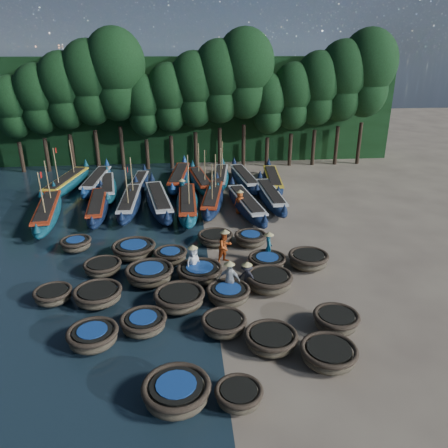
{
  "coord_description": "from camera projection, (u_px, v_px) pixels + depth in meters",
  "views": [
    {
      "loc": [
        -1.25,
        -21.28,
        10.88
      ],
      "look_at": [
        1.05,
        2.13,
        1.3
      ],
      "focal_mm": 35.0,
      "sensor_mm": 36.0,
      "label": 1
    }
  ],
  "objects": [
    {
      "name": "ground",
      "position": [
        209.0,
        261.0,
        23.83
      ],
      "size": [
        120.0,
        120.0,
        0.0
      ],
      "primitive_type": "plane",
      "color": "gray",
      "rests_on": "ground"
    },
    {
      "name": "foliage_wall",
      "position": [
        193.0,
        110.0,
        43.6
      ],
      "size": [
        40.0,
        3.0,
        10.0
      ],
      "primitive_type": "cube",
      "color": "black",
      "rests_on": "ground"
    },
    {
      "name": "coracle_2",
      "position": [
        177.0,
        392.0,
        14.17
      ],
      "size": [
        2.38,
        2.38,
        0.82
      ],
      "rotation": [
        0.0,
        0.0,
        -0.14
      ],
      "color": "brown",
      "rests_on": "ground"
    },
    {
      "name": "coracle_3",
      "position": [
        239.0,
        395.0,
        14.18
      ],
      "size": [
        1.67,
        1.67,
        0.65
      ],
      "rotation": [
        0.0,
        0.0,
        0.15
      ],
      "color": "brown",
      "rests_on": "ground"
    },
    {
      "name": "coracle_4",
      "position": [
        329.0,
        354.0,
        16.02
      ],
      "size": [
        2.29,
        2.29,
        0.72
      ],
      "rotation": [
        0.0,
        0.0,
        0.17
      ],
      "color": "brown",
      "rests_on": "ground"
    },
    {
      "name": "coracle_5",
      "position": [
        93.0,
        336.0,
        16.95
      ],
      "size": [
        2.01,
        2.01,
        0.75
      ],
      "rotation": [
        0.0,
        0.0,
        -0.06
      ],
      "color": "brown",
      "rests_on": "ground"
    },
    {
      "name": "coracle_6",
      "position": [
        144.0,
        323.0,
        17.83
      ],
      "size": [
        2.35,
        2.35,
        0.7
      ],
      "rotation": [
        0.0,
        0.0,
        0.43
      ],
      "color": "brown",
      "rests_on": "ground"
    },
    {
      "name": "coracle_7",
      "position": [
        224.0,
        324.0,
        17.77
      ],
      "size": [
        1.89,
        1.89,
        0.69
      ],
      "rotation": [
        0.0,
        0.0,
        0.03
      ],
      "color": "brown",
      "rests_on": "ground"
    },
    {
      "name": "coracle_8",
      "position": [
        271.0,
        339.0,
        16.84
      ],
      "size": [
        2.08,
        2.08,
        0.69
      ],
      "rotation": [
        0.0,
        0.0,
        -0.03
      ],
      "color": "brown",
      "rests_on": "ground"
    },
    {
      "name": "coracle_9",
      "position": [
        336.0,
        320.0,
        17.92
      ],
      "size": [
        1.99,
        1.99,
        0.78
      ],
      "rotation": [
        0.0,
        0.0,
        -0.15
      ],
      "color": "brown",
      "rests_on": "ground"
    },
    {
      "name": "coracle_10",
      "position": [
        53.0,
        295.0,
        19.88
      ],
      "size": [
        1.8,
        1.8,
        0.66
      ],
      "rotation": [
        0.0,
        0.0,
        0.14
      ],
      "color": "brown",
      "rests_on": "ground"
    },
    {
      "name": "coracle_11",
      "position": [
        98.0,
        295.0,
        19.82
      ],
      "size": [
        2.55,
        2.55,
        0.73
      ],
      "rotation": [
        0.0,
        0.0,
        0.28
      ],
      "color": "brown",
      "rests_on": "ground"
    },
    {
      "name": "coracle_12",
      "position": [
        179.0,
        299.0,
        19.43
      ],
      "size": [
        2.57,
        2.57,
        0.82
      ],
      "rotation": [
        0.0,
        0.0,
        -0.24
      ],
      "color": "brown",
      "rests_on": "ground"
    },
    {
      "name": "coracle_13",
      "position": [
        228.0,
        294.0,
        19.91
      ],
      "size": [
        2.02,
        2.02,
        0.73
      ],
      "rotation": [
        0.0,
        0.0,
        -0.01
      ],
      "color": "brown",
      "rests_on": "ground"
    },
    {
      "name": "coracle_14",
      "position": [
        269.0,
        281.0,
        20.88
      ],
      "size": [
        2.72,
        2.72,
        0.85
      ],
      "rotation": [
        0.0,
        0.0,
        0.37
      ],
      "color": "brown",
      "rests_on": "ground"
    },
    {
      "name": "coracle_15",
      "position": [
        103.0,
        267.0,
        22.4
      ],
      "size": [
        1.94,
        1.94,
        0.66
      ],
      "rotation": [
        0.0,
        0.0,
        0.01
      ],
      "color": "brown",
      "rests_on": "ground"
    },
    {
      "name": "coracle_16",
      "position": [
        150.0,
        274.0,
        21.54
      ],
      "size": [
        2.66,
        2.66,
        0.82
      ],
      "rotation": [
        0.0,
        0.0,
        0.21
      ],
      "color": "brown",
      "rests_on": "ground"
    },
    {
      "name": "coracle_17",
      "position": [
        200.0,
        272.0,
        21.75
      ],
      "size": [
        2.87,
        2.87,
        0.76
      ],
      "rotation": [
        0.0,
        0.0,
        -0.44
      ],
      "color": "brown",
      "rests_on": "ground"
    },
    {
      "name": "coracle_18",
      "position": [
        267.0,
        261.0,
        23.0
      ],
      "size": [
        2.04,
        2.04,
        0.66
      ],
      "rotation": [
        0.0,
        0.0,
        0.08
      ],
      "color": "brown",
      "rests_on": "ground"
    },
    {
      "name": "coracle_19",
      "position": [
        308.0,
        260.0,
        22.99
      ],
      "size": [
        2.6,
        2.6,
        0.82
      ],
      "rotation": [
        0.0,
        0.0,
        0.43
      ],
      "color": "brown",
      "rests_on": "ground"
    },
    {
      "name": "coracle_20",
      "position": [
        76.0,
        244.0,
        24.95
      ],
      "size": [
        1.8,
        1.8,
        0.71
      ],
      "rotation": [
        0.0,
        0.0,
        -0.11
      ],
      "color": "brown",
      "rests_on": "ground"
    },
    {
      "name": "coracle_21",
      "position": [
        134.0,
        250.0,
        24.15
      ],
      "size": [
        2.94,
        2.94,
        0.79
      ],
      "rotation": [
        0.0,
        0.0,
        0.39
      ],
      "color": "brown",
      "rests_on": "ground"
    },
    {
      "name": "coracle_22",
      "position": [
        170.0,
        256.0,
        23.5
      ],
      "size": [
        2.15,
        2.15,
        0.74
      ],
      "rotation": [
        0.0,
        0.0,
        0.36
      ],
      "color": "brown",
      "rests_on": "ground"
    },
    {
      "name": "coracle_23",
      "position": [
        215.0,
        238.0,
        25.8
      ],
      "size": [
        2.08,
        2.08,
        0.68
      ],
      "rotation": [
        0.0,
        0.0,
        0.01
      ],
      "color": "brown",
      "rests_on": "ground"
    },
    {
      "name": "coracle_24",
      "position": [
        251.0,
        239.0,
        25.55
      ],
      "size": [
        1.92,
        1.92,
        0.77
      ],
      "rotation": [
        0.0,
        0.0,
        -0.07
      ],
      "color": "brown",
      "rests_on": "ground"
    },
    {
      "name": "long_boat_1",
      "position": [
        48.0,
        212.0,
        29.21
      ],
      "size": [
        2.75,
        8.89,
        3.81
      ],
      "rotation": [
        0.0,
        0.0,
        0.14
      ],
      "color": "#0F4859",
      "rests_on": "ground"
    },
    {
      "name": "long_boat_2",
      "position": [
        97.0,
        207.0,
        30.36
      ],
      "size": [
        2.16,
        8.15,
        1.44
      ],
      "rotation": [
        0.0,
        0.0,
        0.09
      ],
      "color": "#0E1B34",
      "rests_on": "ground"
    },
    {
      "name": "long_boat_3",
      "position": [
        130.0,
        203.0,
        31.09
      ],
      "size": [
        1.66,
        8.39,
        3.56
      ],
      "rotation": [
        0.0,
        0.0,
        -0.02
      ],
      "color": "#0E1B34",
      "rests_on": "ground"
    },
    {
      "name": "long_boat_4",
      "position": [
        159.0,
        201.0,
        31.18
      ],
      "size": [
        3.02,
        9.05,
        1.61
      ],
      "rotation": [
        0.0,
        0.0,
        0.16
      ],
      "color": "#0E1B34",
      "rests_on": "ground"
    },
    {
      "name": "long_boat_5",
      "position": [
        187.0,
        204.0,
        30.74
      ],
      "size": [
        1.64,
        8.98,
        3.81
      ],
      "rotation": [
        0.0,
        0.0,
        -0.01
      ],
      "color": "#0F4859",
      "rests_on": "ground"
    },
    {
      "name": "long_boat_6",
      "position": [
        213.0,
        199.0,
        31.77
      ],
      "size": [
        2.81,
        8.43,
        3.62
      ],
      "rotation": [
        0.0,
        0.0,
        -0.16
      ],
      "color": "#0E1B34",
      "rests_on": "ground"
    },
    {
      "name": "long_boat_7",
      "position": [
        246.0,
        205.0,
        30.65
      ],
      "size": [
        2.62,
        8.67,
        1.54
      ],
      "rotation": [
        0.0,
        0.0,
        0.13
      ],
      "color": "#0E1B34",
      "rests_on": "ground"
    },
    {
      "name": "long_boat_8",
      "position": [
        271.0,
        197.0,
        32.33
      ],
      "size": [
        1.68,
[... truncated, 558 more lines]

